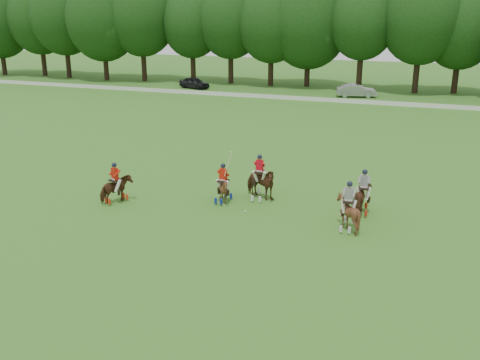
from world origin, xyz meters
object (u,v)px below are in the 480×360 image
(polo_red_a, at_px, (116,189))
(polo_stripe_b, at_px, (348,212))
(polo_red_b, at_px, (259,183))
(polo_red_c, at_px, (223,189))
(polo_ball, at_px, (245,212))
(car_mid, at_px, (356,91))
(car_left, at_px, (194,83))
(polo_stripe_a, at_px, (363,198))

(polo_red_a, bearing_deg, polo_stripe_b, 2.85)
(polo_red_b, distance_m, polo_red_c, 1.96)
(polo_red_c, height_order, polo_ball, polo_red_c)
(car_mid, xyz_separation_m, polo_red_a, (-6.15, -40.01, 0.02))
(polo_ball, bearing_deg, polo_red_b, 89.46)
(polo_ball, bearing_deg, car_left, 118.31)
(polo_stripe_b, bearing_deg, polo_red_a, -177.15)
(car_left, bearing_deg, polo_red_c, -134.73)
(polo_stripe_b, bearing_deg, car_mid, 98.13)
(car_left, bearing_deg, car_mid, -71.82)
(car_left, bearing_deg, polo_ball, -133.51)
(polo_red_a, distance_m, polo_stripe_a, 12.47)
(car_mid, bearing_deg, polo_red_a, 156.61)
(car_left, xyz_separation_m, car_mid, (20.45, 0.00, 0.02))
(car_mid, height_order, polo_red_c, polo_red_c)
(car_left, height_order, polo_ball, car_left)
(polo_stripe_b, relative_size, polo_ball, 25.44)
(polo_red_a, height_order, polo_red_c, polo_red_c)
(car_mid, height_order, polo_stripe_b, polo_stripe_b)
(polo_red_a, distance_m, polo_stripe_b, 11.80)
(polo_red_a, relative_size, polo_stripe_b, 0.94)
(car_left, height_order, polo_red_b, polo_red_b)
(polo_red_c, xyz_separation_m, polo_stripe_a, (6.96, 0.93, 0.07))
(car_left, height_order, polo_stripe_a, polo_stripe_a)
(polo_red_b, bearing_deg, polo_red_a, -155.29)
(polo_red_b, xyz_separation_m, polo_ball, (-0.02, -2.12, -0.84))
(car_mid, relative_size, polo_red_a, 2.09)
(car_mid, distance_m, polo_stripe_b, 39.82)
(polo_red_b, distance_m, polo_ball, 2.28)
(polo_red_c, height_order, polo_stripe_b, polo_red_c)
(polo_ball, bearing_deg, polo_stripe_a, 19.35)
(car_left, distance_m, polo_red_b, 42.48)
(polo_red_b, xyz_separation_m, polo_stripe_a, (5.39, -0.22, -0.08))
(car_left, bearing_deg, polo_stripe_a, -126.37)
(car_mid, distance_m, polo_stripe_a, 37.61)
(polo_stripe_a, height_order, polo_stripe_b, polo_stripe_b)
(polo_red_b, bearing_deg, polo_ball, -90.54)
(polo_red_b, relative_size, polo_ball, 26.87)
(car_left, bearing_deg, polo_red_b, -132.13)
(polo_red_a, distance_m, polo_red_b, 7.43)
(polo_red_c, bearing_deg, car_mid, 88.52)
(polo_stripe_b, height_order, polo_ball, polo_stripe_b)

